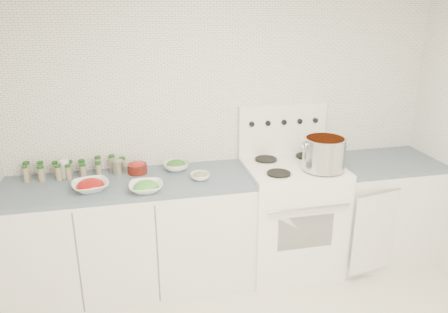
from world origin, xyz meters
TOP-DOWN VIEW (x-y plane):
  - room_walls at (0.00, 0.00)m, footprint 3.54×3.04m
  - counter_left at (-0.82, 1.19)m, footprint 1.85×0.62m
  - stove at (0.48, 1.19)m, footprint 0.76×0.70m
  - counter_right at (1.30, 1.19)m, footprint 0.89×0.70m
  - stock_pot at (0.66, 1.02)m, footprint 0.34×0.32m
  - bowl_tomato at (-1.08, 1.09)m, footprint 0.30×0.30m
  - bowl_snowpea at (-0.70, 0.99)m, footprint 0.25×0.25m
  - bowl_broccoli at (-0.44, 1.36)m, footprint 0.27×0.27m
  - bowl_zucchini at (-0.29, 1.12)m, footprint 0.20×0.20m
  - bowl_pepper at (-0.75, 1.35)m, footprint 0.15×0.15m
  - salt_canister at (-1.29, 1.39)m, footprint 0.07×0.07m
  - tin_can at (-0.89, 1.37)m, footprint 0.09×0.09m
  - spice_cluster at (-1.24, 1.40)m, footprint 0.76×0.16m

SIDE VIEW (x-z plane):
  - counter_right at x=1.30m, z-range 0.00..0.90m
  - counter_left at x=-0.82m, z-range 0.00..0.90m
  - stove at x=0.48m, z-range -0.18..1.18m
  - bowl_zucchini at x=-0.29m, z-range 0.90..0.96m
  - bowl_snowpea at x=-0.70m, z-range 0.89..0.97m
  - bowl_tomato at x=-1.08m, z-range 0.89..0.98m
  - bowl_broccoli at x=-0.44m, z-range 0.90..0.98m
  - bowl_pepper at x=-0.75m, z-range 0.90..0.99m
  - tin_can at x=-0.89m, z-range 0.90..1.01m
  - spice_cluster at x=-1.24m, z-range 0.89..1.03m
  - salt_canister at x=-1.29m, z-range 0.90..1.04m
  - stock_pot at x=0.66m, z-range 0.96..1.20m
  - room_walls at x=0.00m, z-range 0.30..2.82m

